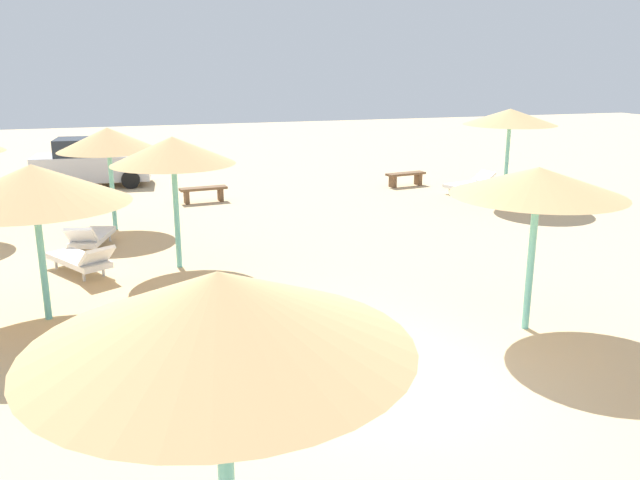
% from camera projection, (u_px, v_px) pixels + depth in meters
% --- Properties ---
extents(ground_plane, '(80.00, 80.00, 0.00)m').
position_uv_depth(ground_plane, '(383.00, 372.00, 9.39)').
color(ground_plane, '#D1B284').
extents(parasol_1, '(2.61, 2.61, 2.85)m').
position_uv_depth(parasol_1, '(173.00, 151.00, 13.54)').
color(parasol_1, '#6BC6BC').
rests_on(parasol_1, ground).
extents(parasol_2, '(3.14, 3.14, 2.72)m').
position_uv_depth(parasol_2, '(33.00, 185.00, 10.71)').
color(parasol_2, '#6BC6BC').
rests_on(parasol_2, ground).
extents(parasol_3, '(2.86, 2.86, 2.96)m').
position_uv_depth(parasol_3, '(510.00, 117.00, 19.94)').
color(parasol_3, '#6BC6BC').
rests_on(parasol_3, ground).
extents(parasol_4, '(2.60, 2.60, 2.71)m').
position_uv_depth(parasol_4, '(108.00, 140.00, 16.77)').
color(parasol_4, '#6BC6BC').
rests_on(parasol_4, ground).
extents(parasol_5, '(2.65, 2.65, 3.01)m').
position_uv_depth(parasol_5, '(219.00, 312.00, 4.30)').
color(parasol_5, '#6BC6BC').
rests_on(parasol_5, ground).
extents(parasol_9, '(2.78, 2.78, 2.74)m').
position_uv_depth(parasol_9, '(538.00, 182.00, 10.28)').
color(parasol_9, '#6BC6BC').
rests_on(parasol_9, ground).
extents(lounger_1, '(1.49, 1.95, 0.74)m').
position_uv_depth(lounger_1, '(82.00, 259.00, 13.66)').
color(lounger_1, white).
rests_on(lounger_1, ground).
extents(lounger_3, '(2.01, 1.11, 0.67)m').
position_uv_depth(lounger_3, '(470.00, 183.00, 22.31)').
color(lounger_3, white).
rests_on(lounger_3, ground).
extents(lounger_4, '(1.13, 1.97, 0.76)m').
position_uv_depth(lounger_4, '(91.00, 237.00, 15.42)').
color(lounger_4, white).
rests_on(lounger_4, ground).
extents(bench_0, '(1.53, 0.54, 0.49)m').
position_uv_depth(bench_0, '(203.00, 192.00, 20.70)').
color(bench_0, brown).
rests_on(bench_0, ground).
extents(bench_1, '(1.54, 0.63, 0.49)m').
position_uv_depth(bench_1, '(406.00, 177.00, 23.41)').
color(bench_1, brown).
rests_on(bench_1, ground).
extents(bench_2, '(1.53, 0.52, 0.49)m').
position_uv_depth(bench_2, '(77.00, 191.00, 20.77)').
color(bench_2, brown).
rests_on(bench_2, ground).
extents(parked_car, '(4.14, 2.29, 1.72)m').
position_uv_depth(parked_car, '(91.00, 163.00, 23.39)').
color(parked_car, silver).
rests_on(parked_car, ground).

